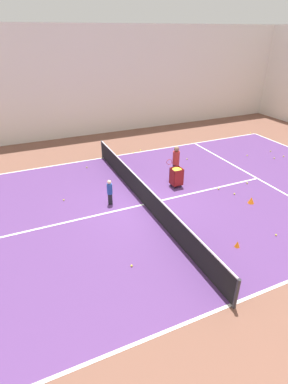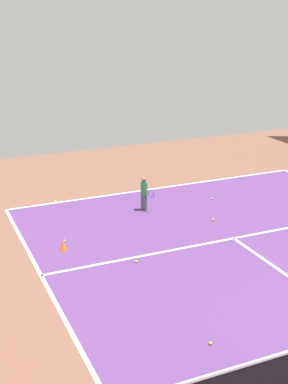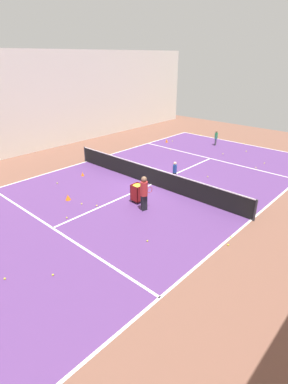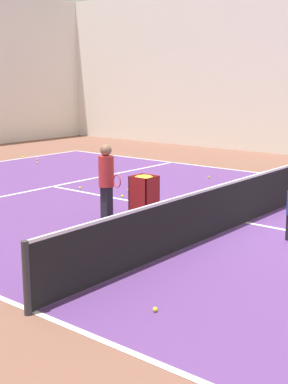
{
  "view_description": "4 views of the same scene",
  "coord_description": "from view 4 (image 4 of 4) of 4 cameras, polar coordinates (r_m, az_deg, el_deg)",
  "views": [
    {
      "loc": [
        10.09,
        -4.52,
        6.6
      ],
      "look_at": [
        0.0,
        0.0,
        0.61
      ],
      "focal_mm": 28.0,
      "sensor_mm": 36.0,
      "label": 1
    },
    {
      "loc": [
        8.35,
        6.1,
        6.6
      ],
      "look_at": [
        1.51,
        -9.55,
        0.65
      ],
      "focal_mm": 50.0,
      "sensor_mm": 36.0,
      "label": 2
    },
    {
      "loc": [
        -10.09,
        11.63,
        6.6
      ],
      "look_at": [
        -1.74,
        2.51,
        0.93
      ],
      "focal_mm": 28.0,
      "sensor_mm": 36.0,
      "label": 3
    },
    {
      "loc": [
        -10.09,
        -5.36,
        3.07
      ],
      "look_at": [
        -0.94,
        2.1,
        0.56
      ],
      "focal_mm": 50.0,
      "sensor_mm": 36.0,
      "label": 4
    }
  ],
  "objects": [
    {
      "name": "tennis_ball_11",
      "position": [
        15.24,
        -6.83,
        0.44
      ],
      "size": [
        0.07,
        0.07,
        0.07
      ],
      "primitive_type": "sphere",
      "color": "yellow",
      "rests_on": "ground"
    },
    {
      "name": "ground_plane",
      "position": [
        11.83,
        10.83,
        -3.25
      ],
      "size": [
        36.14,
        36.14,
        0.0
      ],
      "primitive_type": "plane",
      "color": "brown"
    },
    {
      "name": "tennis_ball_2",
      "position": [
        14.82,
        -1.66,
        0.2
      ],
      "size": [
        0.07,
        0.07,
        0.07
      ],
      "primitive_type": "sphere",
      "color": "yellow",
      "rests_on": "ground"
    },
    {
      "name": "tennis_ball_28",
      "position": [
        14.07,
        -2.35,
        -0.44
      ],
      "size": [
        0.07,
        0.07,
        0.07
      ],
      "primitive_type": "sphere",
      "color": "yellow",
      "rests_on": "ground"
    },
    {
      "name": "coach_at_net",
      "position": [
        11.66,
        -4.03,
        1.59
      ],
      "size": [
        0.41,
        0.7,
        1.69
      ],
      "rotation": [
        0.0,
        0.0,
        -1.83
      ],
      "color": "black",
      "rests_on": "ground"
    },
    {
      "name": "tennis_ball_18",
      "position": [
        21.68,
        -12.79,
        3.68
      ],
      "size": [
        0.07,
        0.07,
        0.07
      ],
      "primitive_type": "sphere",
      "color": "yellow",
      "rests_on": "ground"
    },
    {
      "name": "line_service_far",
      "position": [
        15.71,
        -9.72,
        0.59
      ],
      "size": [
        11.7,
        0.1,
        0.0
      ],
      "primitive_type": "cube",
      "color": "white",
      "rests_on": "ground"
    },
    {
      "name": "tennis_ball_19",
      "position": [
        20.82,
        -11.32,
        3.41
      ],
      "size": [
        0.07,
        0.07,
        0.07
      ],
      "primitive_type": "sphere",
      "color": "yellow",
      "rests_on": "ground"
    },
    {
      "name": "line_centre_service",
      "position": [
        11.83,
        10.83,
        -3.22
      ],
      "size": [
        0.1,
        12.57,
        0.0
      ],
      "primitive_type": "cube",
      "color": "white",
      "rests_on": "ground"
    },
    {
      "name": "line_sideline_left",
      "position": [
        7.49,
        -11.65,
        -12.41
      ],
      "size": [
        0.1,
        22.86,
        0.0
      ],
      "primitive_type": "cube",
      "color": "white",
      "rests_on": "ground"
    },
    {
      "name": "training_cone_0",
      "position": [
        15.57,
        0.11,
        1.19
      ],
      "size": [
        0.27,
        0.27,
        0.29
      ],
      "primitive_type": "cone",
      "color": "orange",
      "rests_on": "ground"
    },
    {
      "name": "tennis_ball_9",
      "position": [
        20.05,
        -11.29,
        3.08
      ],
      "size": [
        0.07,
        0.07,
        0.07
      ],
      "primitive_type": "sphere",
      "color": "yellow",
      "rests_on": "ground"
    },
    {
      "name": "tennis_ball_0",
      "position": [
        16.91,
        6.94,
        1.59
      ],
      "size": [
        0.07,
        0.07,
        0.07
      ],
      "primitive_type": "sphere",
      "color": "yellow",
      "rests_on": "ground"
    },
    {
      "name": "ball_cart",
      "position": [
        12.06,
        -0.0,
        0.46
      ],
      "size": [
        0.49,
        0.51,
        0.95
      ],
      "color": "maroon",
      "rests_on": "ground"
    },
    {
      "name": "court_playing_area",
      "position": [
        11.83,
        10.83,
        -3.24
      ],
      "size": [
        11.7,
        22.86,
        0.0
      ],
      "color": "#563370",
      "rests_on": "ground"
    },
    {
      "name": "tennis_net",
      "position": [
        11.71,
        10.93,
        -0.75
      ],
      "size": [
        12.0,
        0.1,
        1.02
      ],
      "color": "#2D2D33",
      "rests_on": "ground"
    },
    {
      "name": "training_cone_2",
      "position": [
        16.0,
        11.99,
        1.11
      ],
      "size": [
        0.19,
        0.19,
        0.23
      ],
      "primitive_type": "cone",
      "color": "orange",
      "rests_on": "ground"
    },
    {
      "name": "tennis_ball_25",
      "position": [
        7.34,
        1.2,
        -12.41
      ],
      "size": [
        0.07,
        0.07,
        0.07
      ],
      "primitive_type": "sphere",
      "color": "yellow",
      "rests_on": "ground"
    },
    {
      "name": "tennis_ball_30",
      "position": [
        20.46,
        -3.39,
        3.47
      ],
      "size": [
        0.07,
        0.07,
        0.07
      ],
      "primitive_type": "sphere",
      "color": "yellow",
      "rests_on": "ground"
    }
  ]
}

